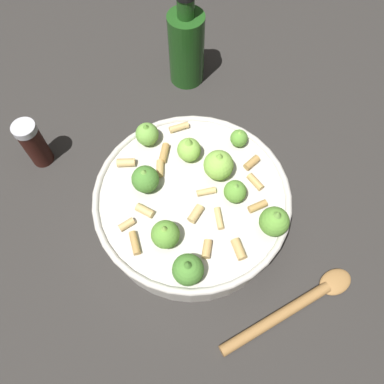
{
  "coord_description": "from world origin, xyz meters",
  "views": [
    {
      "loc": [
        -0.18,
        0.18,
        0.56
      ],
      "look_at": [
        0.0,
        0.0,
        0.08
      ],
      "focal_mm": 34.64,
      "sensor_mm": 36.0,
      "label": 1
    }
  ],
  "objects_px": {
    "wooden_spoon": "(296,306)",
    "olive_oil_bottle": "(186,46)",
    "cooking_pan": "(192,202)",
    "pepper_shaker": "(34,144)"
  },
  "relations": [
    {
      "from": "wooden_spoon",
      "to": "olive_oil_bottle",
      "type": "bearing_deg",
      "value": -24.63
    },
    {
      "from": "cooking_pan",
      "to": "olive_oil_bottle",
      "type": "distance_m",
      "value": 0.31
    },
    {
      "from": "pepper_shaker",
      "to": "olive_oil_bottle",
      "type": "distance_m",
      "value": 0.32
    },
    {
      "from": "cooking_pan",
      "to": "olive_oil_bottle",
      "type": "height_order",
      "value": "olive_oil_bottle"
    },
    {
      "from": "pepper_shaker",
      "to": "wooden_spoon",
      "type": "height_order",
      "value": "pepper_shaker"
    },
    {
      "from": "olive_oil_bottle",
      "to": "cooking_pan",
      "type": "bearing_deg",
      "value": 137.9
    },
    {
      "from": "pepper_shaker",
      "to": "olive_oil_bottle",
      "type": "bearing_deg",
      "value": -96.48
    },
    {
      "from": "pepper_shaker",
      "to": "olive_oil_bottle",
      "type": "xyz_separation_m",
      "value": [
        -0.04,
        -0.32,
        0.03
      ]
    },
    {
      "from": "cooking_pan",
      "to": "wooden_spoon",
      "type": "relative_size",
      "value": 1.33
    },
    {
      "from": "pepper_shaker",
      "to": "cooking_pan",
      "type": "bearing_deg",
      "value": -156.14
    }
  ]
}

